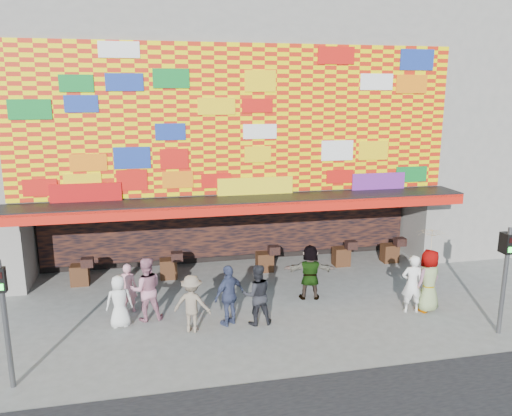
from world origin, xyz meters
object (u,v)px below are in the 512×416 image
object	(u,v)px
ped_e	(229,295)
ped_h	(412,284)
parasol	(432,243)
ped_d	(192,304)
ped_a	(119,301)
ped_f	(310,272)
ped_g	(429,281)
ped_i	(146,289)
signal_left	(4,310)
ped_b	(128,288)
signal_right	(506,269)
ped_c	(257,295)

from	to	relation	value
ped_e	ped_h	size ratio (longest dim) A/B	1.00
parasol	ped_d	bearing A→B (deg)	178.96
ped_a	ped_e	distance (m)	3.07
ped_f	ped_g	world-z (taller)	ped_g
ped_a	ped_d	world-z (taller)	ped_d
ped_a	ped_i	xyz separation A→B (m)	(0.75, 0.29, 0.18)
signal_left	ped_g	world-z (taller)	signal_left
ped_b	signal_right	bearing A→B (deg)	178.87
ped_h	signal_right	bearing A→B (deg)	142.49
ped_c	parasol	size ratio (longest dim) A/B	0.98
ped_f	ped_g	size ratio (longest dim) A/B	0.93
ped_c	ped_a	bearing A→B (deg)	-9.73
ped_e	parasol	xyz separation A→B (m)	(5.99, -0.32, 1.24)
ped_b	ped_d	xyz separation A→B (m)	(1.76, -1.69, 0.06)
ped_g	ped_c	bearing A→B (deg)	-24.72
signal_left	signal_right	size ratio (longest dim) A/B	1.00
ped_i	ped_e	bearing A→B (deg)	155.99
signal_left	ped_f	size ratio (longest dim) A/B	1.69
ped_c	ped_f	bearing A→B (deg)	-145.43
ped_b	ped_h	size ratio (longest dim) A/B	0.85
ped_a	parasol	size ratio (longest dim) A/B	0.84
signal_left	ped_a	bearing A→B (deg)	49.19
ped_i	ped_c	bearing A→B (deg)	158.49
ped_d	ped_c	bearing A→B (deg)	-155.74
ped_a	parasol	distance (m)	9.16
signal_right	ped_g	bearing A→B (deg)	123.75
ped_c	ped_i	distance (m)	3.19
parasol	ped_h	bearing A→B (deg)	177.11
ped_b	ped_c	xyz separation A→B (m)	(3.59, -1.62, 0.13)
signal_right	ped_b	world-z (taller)	signal_right
ped_c	ped_e	bearing A→B (deg)	-9.36
ped_c	ped_i	xyz separation A→B (m)	(-3.05, 0.92, 0.05)
ped_d	ped_i	bearing A→B (deg)	-17.03
ped_b	ped_f	size ratio (longest dim) A/B	0.85
signal_left	ped_e	bearing A→B (deg)	21.45
ped_c	ped_e	world-z (taller)	ped_c
ped_a	parasol	xyz separation A→B (m)	(9.02, -0.83, 1.37)
ped_h	parasol	distance (m)	1.34
ped_d	ped_f	bearing A→B (deg)	-136.88
ped_b	ped_c	distance (m)	3.94
ped_b	ped_g	world-z (taller)	ped_g
ped_b	ped_i	world-z (taller)	ped_i
ped_d	ped_f	xyz separation A→B (m)	(3.86, 1.49, 0.08)
ped_a	ped_d	size ratio (longest dim) A/B	0.93
ped_c	parasol	xyz separation A→B (m)	(5.22, -0.20, 1.24)
ped_a	ped_b	size ratio (longest dim) A/B	1.00
ped_c	ped_f	xyz separation A→B (m)	(2.03, 1.42, 0.00)
ped_e	ped_g	size ratio (longest dim) A/B	0.92
ped_b	ped_h	bearing A→B (deg)	-173.70
ped_a	ped_b	xyz separation A→B (m)	(0.21, 0.99, -0.00)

